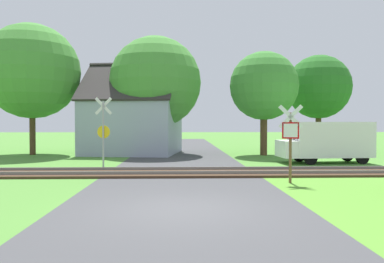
{
  "coord_description": "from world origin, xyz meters",
  "views": [
    {
      "loc": [
        -0.04,
        -9.38,
        2.18
      ],
      "look_at": [
        0.5,
        7.6,
        1.8
      ],
      "focal_mm": 35.0,
      "sensor_mm": 36.0,
      "label": 1
    }
  ],
  "objects_px": {
    "tree_center": "(155,82)",
    "mail_truck": "(327,140)",
    "tree_left": "(32,71)",
    "tree_far": "(319,87)",
    "stop_sign_near": "(290,137)",
    "crossing_sign_far": "(103,128)",
    "house": "(134,124)",
    "tree_right": "(264,86)"
  },
  "relations": [
    {
      "from": "tree_right",
      "to": "tree_far",
      "type": "bearing_deg",
      "value": 35.14
    },
    {
      "from": "house",
      "to": "tree_right",
      "type": "distance_m",
      "value": 9.55
    },
    {
      "from": "mail_truck",
      "to": "stop_sign_near",
      "type": "bearing_deg",
      "value": 145.13
    },
    {
      "from": "tree_far",
      "to": "mail_truck",
      "type": "distance_m",
      "value": 9.83
    },
    {
      "from": "tree_center",
      "to": "mail_truck",
      "type": "height_order",
      "value": "tree_center"
    },
    {
      "from": "tree_far",
      "to": "mail_truck",
      "type": "xyz_separation_m",
      "value": [
        -2.76,
        -8.66,
        -3.74
      ]
    },
    {
      "from": "crossing_sign_far",
      "to": "mail_truck",
      "type": "xyz_separation_m",
      "value": [
        11.84,
        1.47,
        -0.7
      ]
    },
    {
      "from": "tree_right",
      "to": "tree_center",
      "type": "distance_m",
      "value": 7.54
    },
    {
      "from": "tree_center",
      "to": "mail_truck",
      "type": "xyz_separation_m",
      "value": [
        9.76,
        -6.35,
        -3.82
      ]
    },
    {
      "from": "tree_far",
      "to": "mail_truck",
      "type": "bearing_deg",
      "value": -107.69
    },
    {
      "from": "house",
      "to": "tree_right",
      "type": "height_order",
      "value": "tree_right"
    },
    {
      "from": "tree_left",
      "to": "tree_far",
      "type": "distance_m",
      "value": 21.15
    },
    {
      "from": "crossing_sign_far",
      "to": "tree_left",
      "type": "xyz_separation_m",
      "value": [
        -6.36,
        7.38,
        3.79
      ]
    },
    {
      "from": "crossing_sign_far",
      "to": "tree_far",
      "type": "bearing_deg",
      "value": 41.49
    },
    {
      "from": "mail_truck",
      "to": "tree_far",
      "type": "bearing_deg",
      "value": -21.74
    },
    {
      "from": "stop_sign_near",
      "to": "tree_left",
      "type": "bearing_deg",
      "value": -28.53
    },
    {
      "from": "tree_center",
      "to": "crossing_sign_far",
      "type": "bearing_deg",
      "value": -104.87
    },
    {
      "from": "tree_left",
      "to": "tree_far",
      "type": "xyz_separation_m",
      "value": [
        20.96,
        2.75,
        -0.75
      ]
    },
    {
      "from": "stop_sign_near",
      "to": "tree_left",
      "type": "relative_size",
      "value": 0.32
    },
    {
      "from": "tree_center",
      "to": "tree_left",
      "type": "bearing_deg",
      "value": -176.97
    },
    {
      "from": "tree_left",
      "to": "tree_center",
      "type": "height_order",
      "value": "tree_left"
    },
    {
      "from": "stop_sign_near",
      "to": "tree_right",
      "type": "distance_m",
      "value": 12.3
    },
    {
      "from": "tree_right",
      "to": "mail_truck",
      "type": "relative_size",
      "value": 1.4
    },
    {
      "from": "stop_sign_near",
      "to": "tree_right",
      "type": "relative_size",
      "value": 0.41
    },
    {
      "from": "crossing_sign_far",
      "to": "tree_left",
      "type": "bearing_deg",
      "value": 137.48
    },
    {
      "from": "mail_truck",
      "to": "tree_right",
      "type": "bearing_deg",
      "value": 20.76
    },
    {
      "from": "house",
      "to": "tree_far",
      "type": "distance_m",
      "value": 14.53
    },
    {
      "from": "mail_truck",
      "to": "tree_center",
      "type": "bearing_deg",
      "value": 52.9
    },
    {
      "from": "stop_sign_near",
      "to": "tree_far",
      "type": "height_order",
      "value": "tree_far"
    },
    {
      "from": "house",
      "to": "tree_center",
      "type": "distance_m",
      "value": 3.42
    },
    {
      "from": "stop_sign_near",
      "to": "tree_right",
      "type": "xyz_separation_m",
      "value": [
        1.68,
        11.8,
        3.01
      ]
    },
    {
      "from": "crossing_sign_far",
      "to": "tree_center",
      "type": "bearing_deg",
      "value": 81.86
    },
    {
      "from": "stop_sign_near",
      "to": "tree_center",
      "type": "height_order",
      "value": "tree_center"
    },
    {
      "from": "stop_sign_near",
      "to": "tree_center",
      "type": "xyz_separation_m",
      "value": [
        -5.74,
        13.09,
        3.38
      ]
    },
    {
      "from": "stop_sign_near",
      "to": "house",
      "type": "bearing_deg",
      "value": -48.4
    },
    {
      "from": "tree_left",
      "to": "tree_far",
      "type": "bearing_deg",
      "value": 7.48
    },
    {
      "from": "stop_sign_near",
      "to": "tree_far",
      "type": "distance_m",
      "value": 17.14
    },
    {
      "from": "tree_left",
      "to": "tree_right",
      "type": "bearing_deg",
      "value": -3.03
    },
    {
      "from": "stop_sign_near",
      "to": "crossing_sign_far",
      "type": "bearing_deg",
      "value": -20.76
    },
    {
      "from": "crossing_sign_far",
      "to": "mail_truck",
      "type": "distance_m",
      "value": 11.95
    },
    {
      "from": "crossing_sign_far",
      "to": "house",
      "type": "xyz_separation_m",
      "value": [
        0.48,
        8.31,
        0.15
      ]
    },
    {
      "from": "tree_far",
      "to": "tree_center",
      "type": "distance_m",
      "value": 12.73
    }
  ]
}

